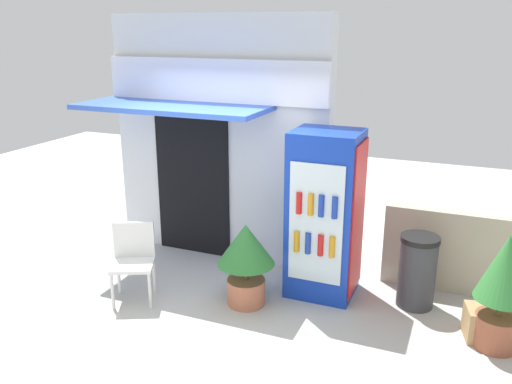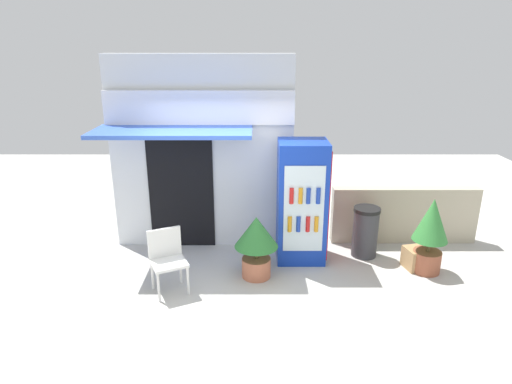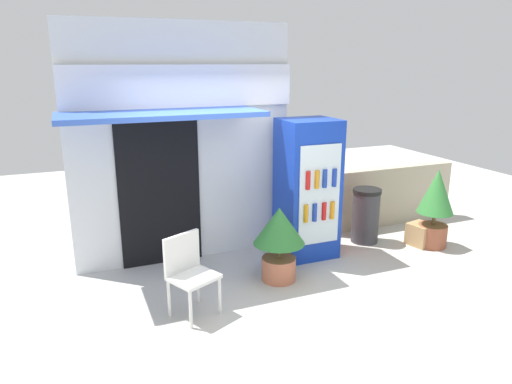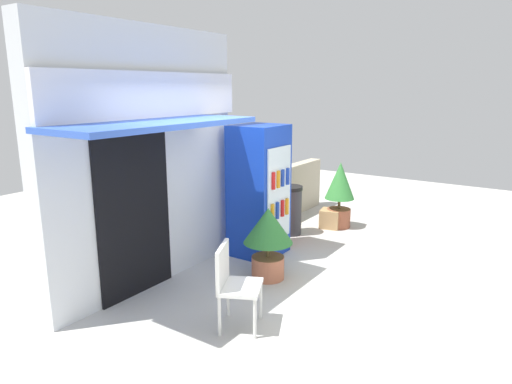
# 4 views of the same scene
# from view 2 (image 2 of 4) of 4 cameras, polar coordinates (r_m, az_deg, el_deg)

# --- Properties ---
(ground) EXTENTS (16.00, 16.00, 0.00)m
(ground) POSITION_cam_2_polar(r_m,az_deg,el_deg) (6.30, -4.38, -12.88)
(ground) COLOR beige
(storefront_building) EXTENTS (3.01, 1.19, 3.15)m
(storefront_building) POSITION_cam_2_polar(r_m,az_deg,el_deg) (7.24, -7.36, 5.18)
(storefront_building) COLOR silver
(storefront_building) RESTS_ON ground
(drink_cooler) EXTENTS (0.76, 0.73, 1.92)m
(drink_cooler) POSITION_cam_2_polar(r_m,az_deg,el_deg) (6.87, 5.84, -1.27)
(drink_cooler) COLOR #1438B2
(drink_cooler) RESTS_ON ground
(plastic_chair) EXTENTS (0.59, 0.57, 0.88)m
(plastic_chair) POSITION_cam_2_polar(r_m,az_deg,el_deg) (6.24, -11.58, -8.13)
(plastic_chair) COLOR silver
(plastic_chair) RESTS_ON ground
(potted_plant_near_shop) EXTENTS (0.64, 0.64, 0.95)m
(potted_plant_near_shop) POSITION_cam_2_polar(r_m,az_deg,el_deg) (6.41, -0.10, -6.24)
(potted_plant_near_shop) COLOR #BC6B4C
(potted_plant_near_shop) RESTS_ON ground
(potted_plant_curbside) EXTENTS (0.52, 0.52, 1.17)m
(potted_plant_curbside) POSITION_cam_2_polar(r_m,az_deg,el_deg) (7.01, 21.54, -4.63)
(potted_plant_curbside) COLOR #995138
(potted_plant_curbside) RESTS_ON ground
(trash_bin) EXTENTS (0.42, 0.42, 0.83)m
(trash_bin) POSITION_cam_2_polar(r_m,az_deg,el_deg) (7.32, 13.83, -5.00)
(trash_bin) COLOR #38383D
(trash_bin) RESTS_ON ground
(stone_boundary_wall) EXTENTS (2.49, 0.22, 0.98)m
(stone_boundary_wall) POSITION_cam_2_polar(r_m,az_deg,el_deg) (8.01, 18.46, -2.81)
(stone_boundary_wall) COLOR #B7AD93
(stone_boundary_wall) RESTS_ON ground
(cardboard_box) EXTENTS (0.39, 0.40, 0.33)m
(cardboard_box) POSITION_cam_2_polar(r_m,az_deg,el_deg) (7.26, 19.87, -8.04)
(cardboard_box) COLOR tan
(cardboard_box) RESTS_ON ground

